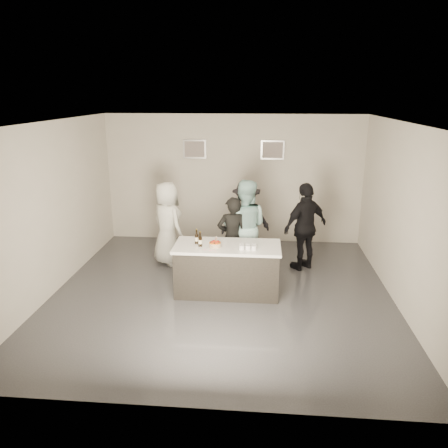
# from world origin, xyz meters

# --- Properties ---
(floor) EXTENTS (6.00, 6.00, 0.00)m
(floor) POSITION_xyz_m (0.00, 0.00, 0.00)
(floor) COLOR #3D3D42
(floor) RESTS_ON ground
(ceiling) EXTENTS (6.00, 6.00, 0.00)m
(ceiling) POSITION_xyz_m (0.00, 0.00, 3.00)
(ceiling) COLOR white
(wall_back) EXTENTS (6.00, 0.04, 3.00)m
(wall_back) POSITION_xyz_m (0.00, 3.00, 1.50)
(wall_back) COLOR beige
(wall_back) RESTS_ON ground
(wall_front) EXTENTS (6.00, 0.04, 3.00)m
(wall_front) POSITION_xyz_m (0.00, -3.00, 1.50)
(wall_front) COLOR beige
(wall_front) RESTS_ON ground
(wall_left) EXTENTS (0.04, 6.00, 3.00)m
(wall_left) POSITION_xyz_m (-3.00, 0.00, 1.50)
(wall_left) COLOR beige
(wall_left) RESTS_ON ground
(wall_right) EXTENTS (0.04, 6.00, 3.00)m
(wall_right) POSITION_xyz_m (3.00, 0.00, 1.50)
(wall_right) COLOR beige
(wall_right) RESTS_ON ground
(picture_left) EXTENTS (0.54, 0.04, 0.44)m
(picture_left) POSITION_xyz_m (-0.90, 2.97, 2.20)
(picture_left) COLOR #B2B2B7
(picture_left) RESTS_ON wall_back
(picture_right) EXTENTS (0.54, 0.04, 0.44)m
(picture_right) POSITION_xyz_m (0.90, 2.97, 2.20)
(picture_right) COLOR #B2B2B7
(picture_right) RESTS_ON wall_back
(bar_counter) EXTENTS (1.86, 0.86, 0.90)m
(bar_counter) POSITION_xyz_m (0.10, 0.05, 0.45)
(bar_counter) COLOR white
(bar_counter) RESTS_ON ground
(cake) EXTENTS (0.20, 0.20, 0.07)m
(cake) POSITION_xyz_m (-0.11, -0.04, 0.94)
(cake) COLOR orange
(cake) RESTS_ON bar_counter
(beer_bottle_a) EXTENTS (0.07, 0.07, 0.26)m
(beer_bottle_a) POSITION_xyz_m (-0.45, 0.09, 1.03)
(beer_bottle_a) COLOR black
(beer_bottle_a) RESTS_ON bar_counter
(beer_bottle_b) EXTENTS (0.07, 0.07, 0.26)m
(beer_bottle_b) POSITION_xyz_m (-0.37, -0.05, 1.03)
(beer_bottle_b) COLOR black
(beer_bottle_b) RESTS_ON bar_counter
(tumbler_cluster) EXTENTS (0.30, 0.19, 0.08)m
(tumbler_cluster) POSITION_xyz_m (0.46, -0.10, 0.94)
(tumbler_cluster) COLOR gold
(tumbler_cluster) RESTS_ON bar_counter
(candles) EXTENTS (0.24, 0.08, 0.01)m
(candles) POSITION_xyz_m (-0.19, -0.22, 0.90)
(candles) COLOR pink
(candles) RESTS_ON bar_counter
(person_main_black) EXTENTS (0.66, 0.51, 1.60)m
(person_main_black) POSITION_xyz_m (0.14, 0.77, 0.80)
(person_main_black) COLOR black
(person_main_black) RESTS_ON ground
(person_main_blue) EXTENTS (0.96, 0.77, 1.87)m
(person_main_blue) POSITION_xyz_m (0.36, 1.05, 0.94)
(person_main_blue) COLOR #9CCCCC
(person_main_blue) RESTS_ON ground
(person_guest_left) EXTENTS (1.00, 0.98, 1.74)m
(person_guest_left) POSITION_xyz_m (-1.25, 1.37, 0.87)
(person_guest_left) COLOR silver
(person_guest_left) RESTS_ON ground
(person_guest_right) EXTENTS (1.10, 0.97, 1.78)m
(person_guest_right) POSITION_xyz_m (1.56, 1.32, 0.89)
(person_guest_right) COLOR black
(person_guest_right) RESTS_ON ground
(person_guest_back) EXTENTS (1.21, 0.92, 1.66)m
(person_guest_back) POSITION_xyz_m (0.35, 1.93, 0.83)
(person_guest_back) COLOR black
(person_guest_back) RESTS_ON ground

